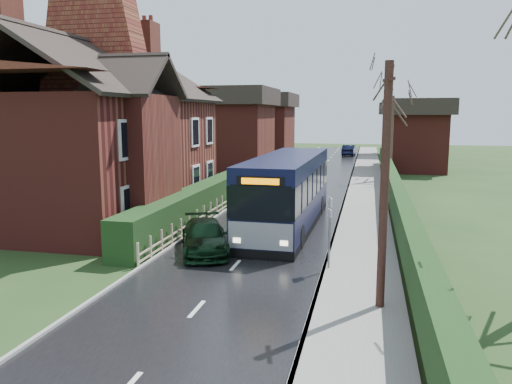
% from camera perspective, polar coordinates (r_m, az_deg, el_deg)
% --- Properties ---
extents(ground, '(140.00, 140.00, 0.00)m').
position_cam_1_polar(ground, '(19.32, -0.82, -6.71)').
color(ground, '#2E481F').
rests_on(ground, ground).
extents(road, '(6.00, 100.00, 0.02)m').
position_cam_1_polar(road, '(28.90, 3.83, -1.44)').
color(road, black).
rests_on(road, ground).
extents(pavement, '(2.50, 100.00, 0.14)m').
position_cam_1_polar(pavement, '(28.55, 12.29, -1.63)').
color(pavement, slate).
rests_on(pavement, ground).
extents(kerb_right, '(0.12, 100.00, 0.14)m').
position_cam_1_polar(kerb_right, '(28.58, 9.88, -1.55)').
color(kerb_right, gray).
rests_on(kerb_right, ground).
extents(kerb_left, '(0.12, 100.00, 0.10)m').
position_cam_1_polar(kerb_left, '(29.50, -2.04, -1.13)').
color(kerb_left, gray).
rests_on(kerb_left, ground).
extents(front_hedge, '(1.20, 16.00, 1.60)m').
position_cam_1_polar(front_hedge, '(24.92, -6.87, -1.32)').
color(front_hedge, black).
rests_on(front_hedge, ground).
extents(picket_fence, '(0.10, 16.00, 0.90)m').
position_cam_1_polar(picket_fence, '(24.74, -5.21, -2.19)').
color(picket_fence, '#A0866C').
rests_on(picket_fence, ground).
extents(right_wall_hedge, '(0.60, 50.00, 1.80)m').
position_cam_1_polar(right_wall_hedge, '(28.43, 15.47, 0.14)').
color(right_wall_hedge, maroon).
rests_on(right_wall_hedge, ground).
extents(brick_house, '(9.30, 14.60, 10.30)m').
position_cam_1_polar(brick_house, '(26.36, -17.20, 6.73)').
color(brick_house, maroon).
rests_on(brick_house, ground).
extents(bus, '(2.70, 10.96, 3.32)m').
position_cam_1_polar(bus, '(22.89, 3.60, -0.04)').
color(bus, black).
rests_on(bus, ground).
extents(car_silver, '(2.13, 4.56, 1.51)m').
position_cam_1_polar(car_silver, '(26.52, -0.24, -0.73)').
color(car_silver, silver).
rests_on(car_silver, ground).
extents(car_green, '(3.03, 4.42, 1.19)m').
position_cam_1_polar(car_green, '(19.07, -5.93, -5.12)').
color(car_green, black).
rests_on(car_green, ground).
extents(car_distant, '(1.67, 4.23, 1.37)m').
position_cam_1_polar(car_distant, '(63.14, 10.58, 4.70)').
color(car_distant, black).
rests_on(car_distant, ground).
extents(bus_stop_sign, '(0.18, 0.38, 2.54)m').
position_cam_1_polar(bus_stop_sign, '(16.58, 8.41, -3.48)').
color(bus_stop_sign, slate).
rests_on(bus_stop_sign, ground).
extents(telegraph_pole, '(0.29, 0.83, 6.52)m').
position_cam_1_polar(telegraph_pole, '(13.23, 14.47, 0.33)').
color(telegraph_pole, black).
rests_on(telegraph_pole, ground).
extents(tree_right_far, '(4.85, 4.85, 9.36)m').
position_cam_1_polar(tree_right_far, '(39.89, 15.36, 11.20)').
color(tree_right_far, '#3B2A22').
rests_on(tree_right_far, ground).
extents(tree_house_side, '(4.74, 4.74, 10.76)m').
position_cam_1_polar(tree_house_side, '(31.63, -14.58, 13.80)').
color(tree_house_side, '#3C2D23').
rests_on(tree_house_side, ground).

